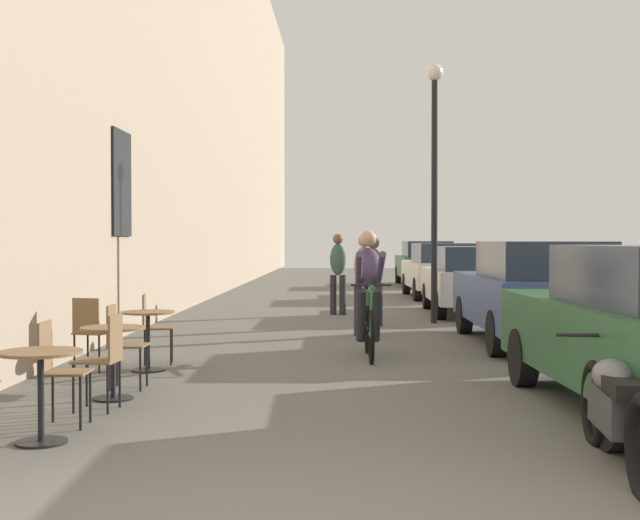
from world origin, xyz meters
TOP-DOWN VIEW (x-y plane):
  - building_facade_left at (-3.45, 14.00)m, footprint 0.54×68.00m
  - cafe_table_near at (-1.95, 2.30)m, footprint 0.64×0.64m
  - cafe_chair_near_toward_wall at (-2.03, 2.91)m, footprint 0.40×0.40m
  - cafe_table_mid at (-1.89, 4.15)m, footprint 0.64×0.64m
  - cafe_chair_mid_toward_street at (-1.97, 4.76)m, footprint 0.39×0.39m
  - cafe_chair_mid_toward_wall at (-1.81, 3.59)m, footprint 0.41×0.41m
  - cafe_table_far at (-1.96, 6.00)m, footprint 0.64×0.64m
  - cafe_chair_far_toward_street at (-2.64, 5.92)m, footprint 0.45×0.45m
  - cafe_chair_far_toward_wall at (-2.04, 6.58)m, footprint 0.43×0.43m
  - cyclist_on_bicycle at (0.73, 7.37)m, footprint 0.52×1.76m
  - pedestrian_near at (0.74, 9.90)m, footprint 0.36×0.27m
  - pedestrian_mid at (0.94, 11.51)m, footprint 0.35×0.26m
  - pedestrian_far at (0.28, 13.86)m, footprint 0.37×0.28m
  - street_lamp at (2.11, 12.05)m, footprint 0.32×0.32m
  - parked_car_second at (3.28, 8.72)m, footprint 1.90×4.40m
  - parked_car_third at (3.09, 14.04)m, footprint 1.73×4.06m
  - parked_car_fourth at (3.06, 19.31)m, footprint 1.89×4.26m
  - parked_car_fifth at (3.25, 25.69)m, footprint 1.89×4.36m
  - parked_motorcycle at (2.29, 1.70)m, footprint 0.62×2.15m

SIDE VIEW (x-z plane):
  - parked_motorcycle at x=2.29m, z-range -0.05..0.86m
  - cafe_chair_near_toward_wall at x=-2.03m, z-range 0.07..0.96m
  - cafe_chair_mid_toward_street at x=-1.97m, z-range 0.07..0.96m
  - cafe_chair_mid_toward_wall at x=-1.81m, z-range 0.07..0.96m
  - cafe_chair_far_toward_street at x=-2.64m, z-range 0.07..0.96m
  - cafe_chair_far_toward_wall at x=-2.04m, z-range 0.07..0.96m
  - cafe_table_near at x=-1.95m, z-range 0.16..0.88m
  - cafe_table_mid at x=-1.89m, z-range 0.16..0.88m
  - cafe_table_far at x=-1.96m, z-range 0.16..0.88m
  - parked_car_third at x=3.09m, z-range 0.03..1.47m
  - parked_car_fourth at x=3.06m, z-range 0.03..1.52m
  - parked_car_fifth at x=3.25m, z-range 0.03..1.57m
  - parked_car_second at x=3.28m, z-range 0.03..1.59m
  - cyclist_on_bicycle at x=0.73m, z-range -0.06..1.68m
  - pedestrian_mid at x=0.94m, z-range 0.10..1.74m
  - pedestrian_near at x=0.74m, z-range 0.11..1.79m
  - pedestrian_far at x=0.28m, z-range 0.11..1.82m
  - street_lamp at x=2.11m, z-range 0.66..5.56m
  - building_facade_left at x=-3.45m, z-range 0.00..13.29m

